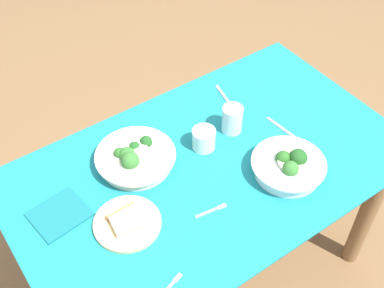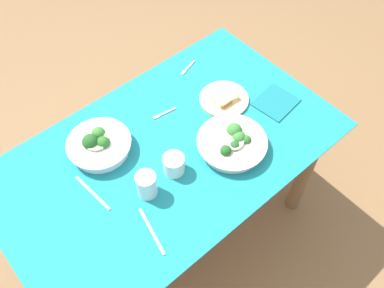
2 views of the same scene
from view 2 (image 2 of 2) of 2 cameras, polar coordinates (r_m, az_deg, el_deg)
The scene contains 12 objects.
ground_plane at distance 2.27m, azimuth -2.47°, elevation -11.39°, with size 6.00×6.00×0.00m, color brown.
dining_table at distance 1.74m, azimuth -3.15°, elevation -3.17°, with size 1.36×0.82×0.72m.
broccoli_bowl_far at distance 1.66m, azimuth -12.60°, elevation -0.11°, with size 0.25×0.25×0.10m.
broccoli_bowl_near at distance 1.63m, azimuth 5.55°, elevation 0.15°, with size 0.28×0.28×0.09m.
bread_side_plate at distance 1.81m, azimuth 4.44°, elevation 6.20°, with size 0.21×0.21×0.03m.
water_glass_center at distance 1.51m, azimuth -6.23°, elevation -5.55°, with size 0.08×0.08×0.10m, color silver.
water_glass_side at distance 1.56m, azimuth -2.51°, elevation -2.80°, with size 0.08×0.08×0.08m, color silver.
fork_by_far_bowl at distance 1.76m, azimuth -3.91°, elevation 4.15°, with size 0.11×0.03×0.00m.
fork_by_near_bowl at distance 1.94m, azimuth -0.62°, elevation 10.33°, with size 0.11×0.04×0.00m.
table_knife_left at distance 1.58m, azimuth -13.44°, elevation -6.52°, with size 0.20×0.01×0.00m, color #B7B7BC.
table_knife_right at distance 1.48m, azimuth -5.53°, elevation -11.76°, with size 0.19×0.01×0.00m, color #B7B7BC.
napkin_folded_upper at distance 1.83m, azimuth 11.36°, elevation 5.62°, with size 0.17×0.15×0.01m, color #156870.
Camera 2 is at (-0.55, -0.78, 2.06)m, focal length 39.00 mm.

